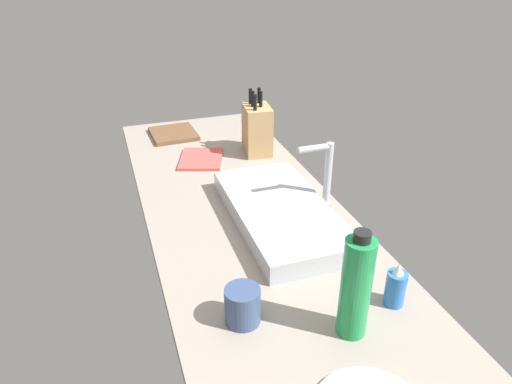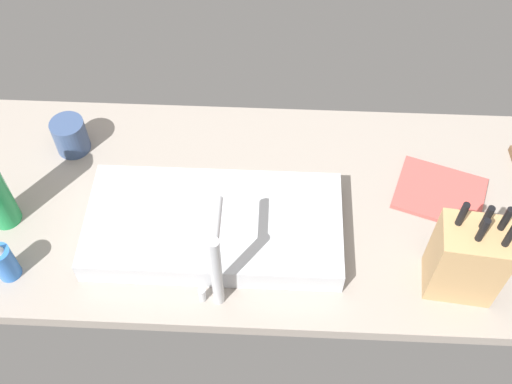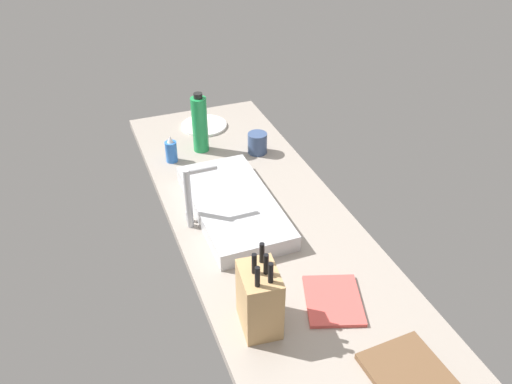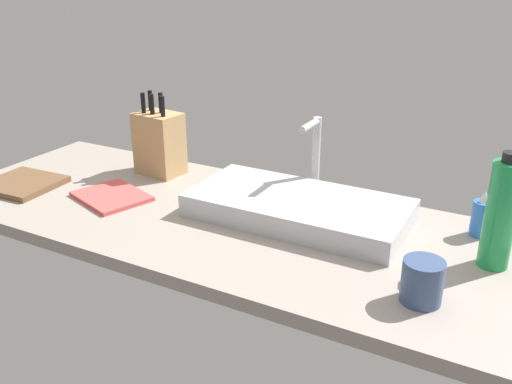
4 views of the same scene
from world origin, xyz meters
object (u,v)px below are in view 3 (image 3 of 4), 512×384
object	(u,v)px
cutting_board	(409,374)
coffee_mug	(257,143)
sink_basin	(233,206)
knife_block	(259,299)
faucet	(191,194)
soap_bottle	(171,151)
dinner_plate	(204,125)
water_bottle	(200,124)
dish_towel	(333,300)

from	to	relation	value
cutting_board	coffee_mug	xyz separation A→B (cm)	(121.57, -4.90, 3.68)
sink_basin	knife_block	distance (cm)	54.95
sink_basin	faucet	bearing A→B (deg)	97.86
sink_basin	cutting_board	xyz separation A→B (cm)	(-83.48, -19.27, -2.16)
soap_bottle	coffee_mug	xyz separation A→B (cm)	(-6.10, -36.71, -0.49)
sink_basin	dinner_plate	size ratio (longest dim) A/B	2.67
knife_block	cutting_board	distance (cm)	43.24
sink_basin	cutting_board	distance (cm)	85.70
faucet	cutting_board	world-z (taller)	faucet
dinner_plate	coffee_mug	size ratio (longest dim) A/B	2.35
coffee_mug	soap_bottle	bearing A→B (deg)	80.56
knife_block	cutting_board	size ratio (longest dim) A/B	1.26
water_bottle	dinner_plate	size ratio (longest dim) A/B	1.25
faucet	coffee_mug	distance (cm)	57.37
dinner_plate	dish_towel	size ratio (longest dim) A/B	1.05
sink_basin	dinner_plate	world-z (taller)	sink_basin
soap_bottle	dinner_plate	bearing A→B (deg)	-40.18
soap_bottle	sink_basin	bearing A→B (deg)	-164.16
faucet	dinner_plate	bearing A→B (deg)	-19.00
faucet	dinner_plate	world-z (taller)	faucet
faucet	knife_block	world-z (taller)	knife_block
faucet	soap_bottle	distance (cm)	47.25
soap_bottle	dish_towel	size ratio (longest dim) A/B	0.58
knife_block	dish_towel	world-z (taller)	knife_block
faucet	dinner_plate	xyz separation A→B (cm)	(71.99, -24.79, -13.06)
water_bottle	cutting_board	bearing A→B (deg)	-172.51
faucet	dish_towel	world-z (taller)	faucet
faucet	knife_block	bearing A→B (deg)	-174.17
sink_basin	dish_towel	size ratio (longest dim) A/B	2.81
soap_bottle	knife_block	bearing A→B (deg)	-178.77
faucet	cutting_board	xyz separation A→B (cm)	(-81.32, -34.95, -12.76)
dish_towel	faucet	bearing A→B (deg)	29.65
dinner_plate	dish_towel	world-z (taller)	same
dish_towel	coffee_mug	size ratio (longest dim) A/B	2.24
faucet	water_bottle	distance (cm)	54.13
water_bottle	coffee_mug	distance (cm)	26.15
faucet	coffee_mug	bearing A→B (deg)	-44.71
dish_towel	coffee_mug	world-z (taller)	coffee_mug
sink_basin	water_bottle	size ratio (longest dim) A/B	2.14
coffee_mug	sink_basin	bearing A→B (deg)	147.60
cutting_board	dinner_plate	distance (cm)	153.65
soap_bottle	faucet	bearing A→B (deg)	176.12
dinner_plate	dish_towel	xyz separation A→B (cm)	(-123.07, -4.28, 0.00)
faucet	soap_bottle	xyz separation A→B (cm)	(46.36, -3.15, -8.59)
faucet	cutting_board	distance (cm)	89.43
cutting_board	coffee_mug	bearing A→B (deg)	-2.31
dinner_plate	soap_bottle	bearing A→B (deg)	139.82
soap_bottle	water_bottle	distance (cm)	16.99
water_bottle	sink_basin	bearing A→B (deg)	177.84
faucet	soap_bottle	bearing A→B (deg)	-3.88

